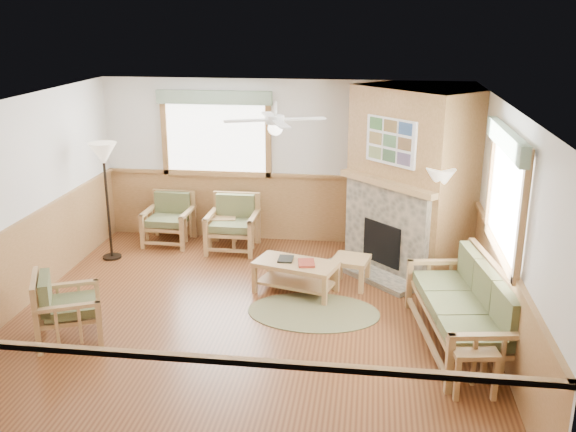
# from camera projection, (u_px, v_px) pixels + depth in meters

# --- Properties ---
(floor) EXTENTS (6.00, 6.00, 0.01)m
(floor) POSITION_uv_depth(u_px,v_px,m) (250.00, 318.00, 8.16)
(floor) COLOR brown
(floor) RESTS_ON ground
(ceiling) EXTENTS (6.00, 6.00, 0.01)m
(ceiling) POSITION_uv_depth(u_px,v_px,m) (245.00, 104.00, 7.35)
(ceiling) COLOR white
(ceiling) RESTS_ON floor
(wall_back) EXTENTS (6.00, 0.02, 2.70)m
(wall_back) POSITION_uv_depth(u_px,v_px,m) (282.00, 162.00, 10.59)
(wall_back) COLOR white
(wall_back) RESTS_ON floor
(wall_front) EXTENTS (6.00, 0.02, 2.70)m
(wall_front) POSITION_uv_depth(u_px,v_px,m) (173.00, 333.00, 4.92)
(wall_front) COLOR white
(wall_front) RESTS_ON floor
(wall_left) EXTENTS (0.02, 6.00, 2.70)m
(wall_left) POSITION_uv_depth(u_px,v_px,m) (15.00, 207.00, 8.13)
(wall_left) COLOR white
(wall_left) RESTS_ON floor
(wall_right) EXTENTS (0.02, 6.00, 2.70)m
(wall_right) POSITION_uv_depth(u_px,v_px,m) (504.00, 227.00, 7.38)
(wall_right) COLOR white
(wall_right) RESTS_ON floor
(wainscot) EXTENTS (6.00, 6.00, 1.10)m
(wainscot) POSITION_uv_depth(u_px,v_px,m) (249.00, 277.00, 7.99)
(wainscot) COLOR olive
(wainscot) RESTS_ON floor
(fireplace) EXTENTS (3.11, 3.11, 2.70)m
(fireplace) POSITION_uv_depth(u_px,v_px,m) (411.00, 180.00, 9.43)
(fireplace) COLOR olive
(fireplace) RESTS_ON floor
(window_back) EXTENTS (1.90, 0.16, 1.50)m
(window_back) POSITION_uv_depth(u_px,v_px,m) (214.00, 89.00, 10.33)
(window_back) COLOR white
(window_back) RESTS_ON wall_back
(window_right) EXTENTS (0.16, 1.90, 1.50)m
(window_right) POSITION_uv_depth(u_px,v_px,m) (514.00, 128.00, 6.83)
(window_right) COLOR white
(window_right) RESTS_ON wall_right
(ceiling_fan) EXTENTS (1.59, 1.59, 0.36)m
(ceiling_fan) POSITION_uv_depth(u_px,v_px,m) (275.00, 105.00, 7.60)
(ceiling_fan) COLOR white
(ceiling_fan) RESTS_ON ceiling
(sofa) EXTENTS (2.17, 1.16, 0.95)m
(sofa) POSITION_uv_depth(u_px,v_px,m) (461.00, 307.00, 7.36)
(sofa) COLOR #A77F4E
(sofa) RESTS_ON floor
(armchair_back_left) EXTENTS (0.76, 0.76, 0.83)m
(armchair_back_left) POSITION_uv_depth(u_px,v_px,m) (168.00, 219.00, 10.68)
(armchair_back_left) COLOR #A77F4E
(armchair_back_left) RESTS_ON floor
(armchair_back_right) EXTENTS (0.79, 0.79, 0.88)m
(armchair_back_right) POSITION_uv_depth(u_px,v_px,m) (233.00, 224.00, 10.37)
(armchair_back_right) COLOR #A77F4E
(armchair_back_right) RESTS_ON floor
(armchair_left) EXTENTS (0.97, 0.97, 0.82)m
(armchair_left) POSITION_uv_depth(u_px,v_px,m) (68.00, 306.00, 7.53)
(armchair_left) COLOR #A77F4E
(armchair_left) RESTS_ON floor
(coffee_table) EXTENTS (1.23, 0.85, 0.45)m
(coffee_table) POSITION_uv_depth(u_px,v_px,m) (296.00, 277.00, 8.83)
(coffee_table) COLOR #A77F4E
(coffee_table) RESTS_ON floor
(end_table_chairs) EXTENTS (0.52, 0.51, 0.51)m
(end_table_chairs) POSITION_uv_depth(u_px,v_px,m) (222.00, 231.00, 10.61)
(end_table_chairs) COLOR #A77F4E
(end_table_chairs) RESTS_ON floor
(end_table_sofa) EXTENTS (0.51, 0.49, 0.50)m
(end_table_sofa) POSITION_uv_depth(u_px,v_px,m) (471.00, 368.00, 6.51)
(end_table_sofa) COLOR #A77F4E
(end_table_sofa) RESTS_ON floor
(footstool) EXTENTS (0.58, 0.58, 0.43)m
(footstool) POSITION_uv_depth(u_px,v_px,m) (351.00, 272.00, 9.04)
(footstool) COLOR #A77F4E
(footstool) RESTS_ON floor
(braided_rug) EXTENTS (2.15, 2.15, 0.01)m
(braided_rug) POSITION_uv_depth(u_px,v_px,m) (314.00, 312.00, 8.29)
(braided_rug) COLOR brown
(braided_rug) RESTS_ON floor
(floor_lamp_left) EXTENTS (0.44, 0.44, 1.85)m
(floor_lamp_left) POSITION_uv_depth(u_px,v_px,m) (107.00, 202.00, 9.86)
(floor_lamp_left) COLOR black
(floor_lamp_left) RESTS_ON floor
(floor_lamp_right) EXTENTS (0.43, 0.43, 1.74)m
(floor_lamp_right) POSITION_uv_depth(u_px,v_px,m) (437.00, 230.00, 8.75)
(floor_lamp_right) COLOR black
(floor_lamp_right) RESTS_ON floor
(book_red) EXTENTS (0.26, 0.33, 0.03)m
(book_red) POSITION_uv_depth(u_px,v_px,m) (306.00, 262.00, 8.69)
(book_red) COLOR maroon
(book_red) RESTS_ON coffee_table
(book_dark) EXTENTS (0.20, 0.27, 0.03)m
(book_dark) POSITION_uv_depth(u_px,v_px,m) (286.00, 258.00, 8.84)
(book_dark) COLOR black
(book_dark) RESTS_ON coffee_table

